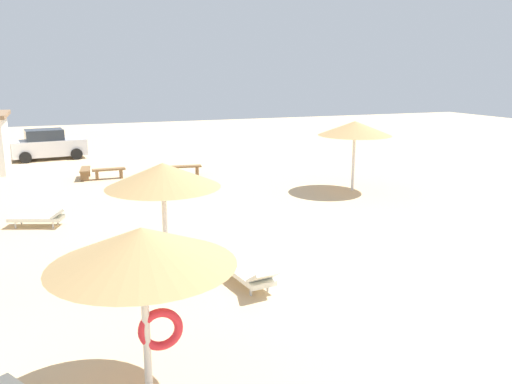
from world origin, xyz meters
TOP-DOWN VIEW (x-y plane):
  - ground_plane at (0.00, 0.00)m, footprint 80.00×80.00m
  - parasol_2 at (-4.75, -4.64)m, footprint 2.81×2.81m
  - parasol_3 at (-3.48, 0.17)m, footprint 2.77×2.77m
  - parasol_4 at (5.80, 6.63)m, footprint 3.05×3.05m
  - lounger_0 at (-6.48, 5.72)m, footprint 2.01×1.26m
  - lounger_3 at (-1.82, -1.30)m, footprint 0.89×1.97m
  - bench_0 at (-0.06, 12.31)m, footprint 1.54×0.59m
  - bench_1 at (-4.65, 13.26)m, footprint 0.58×1.54m
  - bench_2 at (-3.61, 12.85)m, footprint 1.50×0.41m
  - parked_car at (-6.26, 19.89)m, footprint 4.17×2.34m

SIDE VIEW (x-z plane):
  - ground_plane at x=0.00m, z-range 0.00..0.00m
  - lounger_0 at x=-6.48m, z-range -0.02..0.65m
  - lounger_3 at x=-1.82m, z-range -0.02..0.65m
  - bench_0 at x=-0.06m, z-range 0.10..0.59m
  - bench_1 at x=-4.65m, z-range 0.10..0.59m
  - bench_2 at x=-3.61m, z-range 0.10..0.59m
  - parked_car at x=-6.26m, z-range -0.04..1.68m
  - parasol_2 at x=-4.75m, z-range 1.04..3.78m
  - parasol_3 at x=-3.48m, z-range 1.10..3.92m
  - parasol_4 at x=5.80m, z-range 1.16..4.10m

